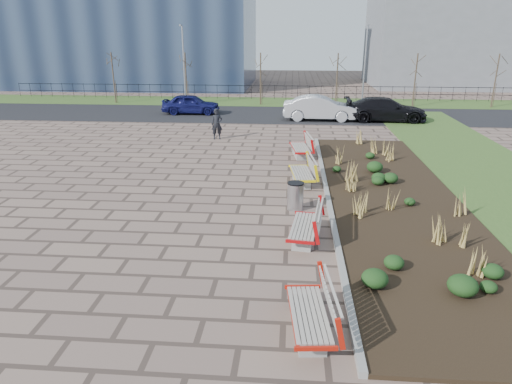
# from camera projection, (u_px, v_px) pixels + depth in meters

# --- Properties ---
(ground) EXTENTS (120.00, 120.00, 0.00)m
(ground) POSITION_uv_depth(u_px,v_px,m) (190.00, 261.00, 11.96)
(ground) COLOR #755E50
(ground) RESTS_ON ground
(planting_bed) EXTENTS (4.50, 18.00, 0.10)m
(planting_bed) POSITION_uv_depth(u_px,v_px,m) (394.00, 199.00, 16.17)
(planting_bed) COLOR black
(planting_bed) RESTS_ON ground
(planting_curb) EXTENTS (0.16, 18.00, 0.15)m
(planting_curb) POSITION_uv_depth(u_px,v_px,m) (328.00, 197.00, 16.34)
(planting_curb) COLOR gray
(planting_curb) RESTS_ON ground
(grass_verge_far) EXTENTS (80.00, 5.00, 0.04)m
(grass_verge_far) POSITION_uv_depth(u_px,v_px,m) (262.00, 102.00, 38.24)
(grass_verge_far) COLOR #33511E
(grass_verge_far) RESTS_ON ground
(road) EXTENTS (80.00, 7.00, 0.02)m
(road) POSITION_uv_depth(u_px,v_px,m) (256.00, 114.00, 32.61)
(road) COLOR black
(road) RESTS_ON ground
(bench_a) EXTENTS (1.11, 2.18, 1.00)m
(bench_a) POSITION_uv_depth(u_px,v_px,m) (309.00, 311.00, 8.98)
(bench_a) COLOR red
(bench_a) RESTS_ON ground
(bench_b) EXTENTS (1.15, 2.20, 1.00)m
(bench_b) POSITION_uv_depth(u_px,v_px,m) (304.00, 224.00, 12.98)
(bench_b) COLOR #B50C0E
(bench_b) RESTS_ON ground
(bench_c) EXTENTS (1.15, 2.19, 1.00)m
(bench_c) POSITION_uv_depth(u_px,v_px,m) (302.00, 171.00, 17.83)
(bench_c) COLOR yellow
(bench_c) RESTS_ON ground
(bench_d) EXTENTS (1.18, 2.20, 1.00)m
(bench_d) POSITION_uv_depth(u_px,v_px,m) (300.00, 146.00, 21.67)
(bench_d) COLOR red
(bench_d) RESTS_ON ground
(litter_bin) EXTENTS (0.54, 0.54, 0.93)m
(litter_bin) POSITION_uv_depth(u_px,v_px,m) (295.00, 196.00, 15.25)
(litter_bin) COLOR #B2B2B7
(litter_bin) RESTS_ON ground
(pedestrian) EXTENTS (0.67, 0.51, 1.67)m
(pedestrian) POSITION_uv_depth(u_px,v_px,m) (217.00, 124.00, 25.02)
(pedestrian) COLOR black
(pedestrian) RESTS_ON ground
(car_blue) EXTENTS (4.12, 1.77, 1.39)m
(car_blue) POSITION_uv_depth(u_px,v_px,m) (191.00, 104.00, 32.58)
(car_blue) COLOR #11134D
(car_blue) RESTS_ON road
(car_silver) EXTENTS (4.90, 1.80, 1.60)m
(car_silver) POSITION_uv_depth(u_px,v_px,m) (320.00, 108.00, 30.25)
(car_silver) COLOR #A4A6AC
(car_silver) RESTS_ON road
(car_black) EXTENTS (5.33, 2.24, 1.54)m
(car_black) POSITION_uv_depth(u_px,v_px,m) (385.00, 109.00, 29.95)
(car_black) COLOR black
(car_black) RESTS_ON road
(tree_a) EXTENTS (1.40, 1.40, 4.00)m
(tree_a) POSITION_uv_depth(u_px,v_px,m) (113.00, 78.00, 37.05)
(tree_a) COLOR #4C3D2D
(tree_a) RESTS_ON grass_verge_far
(tree_b) EXTENTS (1.40, 1.40, 4.00)m
(tree_b) POSITION_uv_depth(u_px,v_px,m) (186.00, 78.00, 36.60)
(tree_b) COLOR #4C3D2D
(tree_b) RESTS_ON grass_verge_far
(tree_c) EXTENTS (1.40, 1.40, 4.00)m
(tree_c) POSITION_uv_depth(u_px,v_px,m) (261.00, 79.00, 36.16)
(tree_c) COLOR #4C3D2D
(tree_c) RESTS_ON grass_verge_far
(tree_d) EXTENTS (1.40, 1.40, 4.00)m
(tree_d) POSITION_uv_depth(u_px,v_px,m) (337.00, 80.00, 35.71)
(tree_d) COLOR #4C3D2D
(tree_d) RESTS_ON grass_verge_far
(tree_e) EXTENTS (1.40, 1.40, 4.00)m
(tree_e) POSITION_uv_depth(u_px,v_px,m) (415.00, 80.00, 35.26)
(tree_e) COLOR #4C3D2D
(tree_e) RESTS_ON grass_verge_far
(tree_f) EXTENTS (1.40, 1.40, 4.00)m
(tree_f) POSITION_uv_depth(u_px,v_px,m) (495.00, 81.00, 34.82)
(tree_f) COLOR #4C3D2D
(tree_f) RESTS_ON grass_verge_far
(lamp_west) EXTENTS (0.24, 0.60, 6.00)m
(lamp_west) POSITION_uv_depth(u_px,v_px,m) (184.00, 66.00, 35.80)
(lamp_west) COLOR gray
(lamp_west) RESTS_ON grass_verge_far
(lamp_east) EXTENTS (0.24, 0.60, 6.00)m
(lamp_east) POSITION_uv_depth(u_px,v_px,m) (365.00, 67.00, 34.76)
(lamp_east) COLOR gray
(lamp_east) RESTS_ON grass_verge_far
(railing_fence) EXTENTS (44.00, 0.10, 1.20)m
(railing_fence) POSITION_uv_depth(u_px,v_px,m) (263.00, 92.00, 39.44)
(railing_fence) COLOR black
(railing_fence) RESTS_ON grass_verge_far
(building_glass) EXTENTS (40.00, 14.00, 15.00)m
(building_glass) POSITION_uv_depth(u_px,v_px,m) (64.00, 12.00, 48.63)
(building_glass) COLOR #192338
(building_glass) RESTS_ON ground
(building_grey) EXTENTS (18.00, 12.00, 10.00)m
(building_grey) POSITION_uv_depth(u_px,v_px,m) (459.00, 37.00, 48.23)
(building_grey) COLOR slate
(building_grey) RESTS_ON ground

